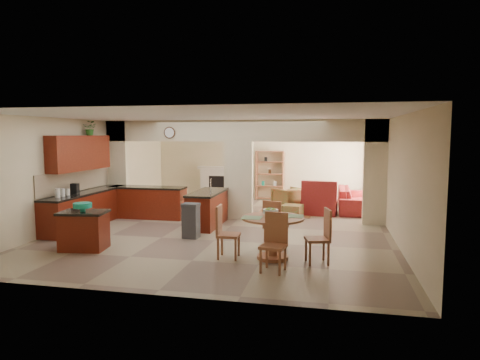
% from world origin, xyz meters
% --- Properties ---
extents(floor, '(10.00, 10.00, 0.00)m').
position_xyz_m(floor, '(0.00, 0.00, 0.00)').
color(floor, gray).
rests_on(floor, ground).
extents(ceiling, '(10.00, 10.00, 0.00)m').
position_xyz_m(ceiling, '(0.00, 0.00, 2.80)').
color(ceiling, white).
rests_on(ceiling, wall_back).
extents(wall_back, '(8.00, 0.00, 8.00)m').
position_xyz_m(wall_back, '(0.00, 5.00, 1.40)').
color(wall_back, beige).
rests_on(wall_back, floor).
extents(wall_front, '(8.00, 0.00, 8.00)m').
position_xyz_m(wall_front, '(0.00, -5.00, 1.40)').
color(wall_front, beige).
rests_on(wall_front, floor).
extents(wall_left, '(0.00, 10.00, 10.00)m').
position_xyz_m(wall_left, '(-4.00, 0.00, 1.40)').
color(wall_left, beige).
rests_on(wall_left, floor).
extents(wall_right, '(0.00, 10.00, 10.00)m').
position_xyz_m(wall_right, '(4.00, 0.00, 1.40)').
color(wall_right, beige).
rests_on(wall_right, floor).
extents(partition_left_pier, '(0.60, 0.25, 2.80)m').
position_xyz_m(partition_left_pier, '(-3.70, 1.00, 1.40)').
color(partition_left_pier, beige).
rests_on(partition_left_pier, floor).
extents(partition_center_pier, '(0.80, 0.25, 2.20)m').
position_xyz_m(partition_center_pier, '(0.00, 1.00, 1.10)').
color(partition_center_pier, beige).
rests_on(partition_center_pier, floor).
extents(partition_right_pier, '(0.60, 0.25, 2.80)m').
position_xyz_m(partition_right_pier, '(3.70, 1.00, 1.40)').
color(partition_right_pier, beige).
rests_on(partition_right_pier, floor).
extents(partition_header, '(8.00, 0.25, 0.60)m').
position_xyz_m(partition_header, '(0.00, 1.00, 2.50)').
color(partition_header, beige).
rests_on(partition_header, partition_center_pier).
extents(kitchen_counter, '(2.52, 3.29, 1.48)m').
position_xyz_m(kitchen_counter, '(-3.26, -0.25, 0.46)').
color(kitchen_counter, '#481108').
rests_on(kitchen_counter, floor).
extents(upper_cabinets, '(0.35, 2.40, 0.90)m').
position_xyz_m(upper_cabinets, '(-3.82, -0.80, 1.92)').
color(upper_cabinets, '#481108').
rests_on(upper_cabinets, wall_left).
extents(peninsula, '(0.70, 1.85, 0.91)m').
position_xyz_m(peninsula, '(-0.60, -0.11, 0.46)').
color(peninsula, '#481108').
rests_on(peninsula, floor).
extents(wall_clock, '(0.34, 0.03, 0.34)m').
position_xyz_m(wall_clock, '(-2.00, 0.85, 2.45)').
color(wall_clock, '#492A18').
rests_on(wall_clock, partition_header).
extents(rug, '(1.60, 1.30, 0.01)m').
position_xyz_m(rug, '(1.20, 2.10, 0.01)').
color(rug, '#905A34').
rests_on(rug, floor).
extents(fireplace, '(1.60, 0.35, 1.20)m').
position_xyz_m(fireplace, '(-1.60, 4.83, 0.61)').
color(fireplace, beige).
rests_on(fireplace, floor).
extents(shelving_unit, '(1.00, 0.32, 1.80)m').
position_xyz_m(shelving_unit, '(0.35, 4.82, 0.90)').
color(shelving_unit, '#975534').
rests_on(shelving_unit, floor).
extents(window_a, '(0.02, 0.90, 1.90)m').
position_xyz_m(window_a, '(3.97, 2.30, 1.20)').
color(window_a, white).
rests_on(window_a, wall_right).
extents(window_b, '(0.02, 0.90, 1.90)m').
position_xyz_m(window_b, '(3.97, 4.00, 1.20)').
color(window_b, white).
rests_on(window_b, wall_right).
extents(glazed_door, '(0.02, 0.70, 2.10)m').
position_xyz_m(glazed_door, '(3.97, 3.15, 1.05)').
color(glazed_door, white).
rests_on(glazed_door, wall_right).
extents(drape_a_left, '(0.10, 0.28, 2.30)m').
position_xyz_m(drape_a_left, '(3.93, 1.70, 1.20)').
color(drape_a_left, '#42251A').
rests_on(drape_a_left, wall_right).
extents(drape_a_right, '(0.10, 0.28, 2.30)m').
position_xyz_m(drape_a_right, '(3.93, 2.90, 1.20)').
color(drape_a_right, '#42251A').
rests_on(drape_a_right, wall_right).
extents(drape_b_left, '(0.10, 0.28, 2.30)m').
position_xyz_m(drape_b_left, '(3.93, 3.40, 1.20)').
color(drape_b_left, '#42251A').
rests_on(drape_b_left, wall_right).
extents(drape_b_right, '(0.10, 0.28, 2.30)m').
position_xyz_m(drape_b_right, '(3.93, 4.60, 1.20)').
color(drape_b_right, '#42251A').
rests_on(drape_b_right, wall_right).
extents(ceiling_fan, '(1.00, 1.00, 0.10)m').
position_xyz_m(ceiling_fan, '(1.50, 3.00, 2.56)').
color(ceiling_fan, white).
rests_on(ceiling_fan, ceiling).
extents(kitchen_island, '(1.02, 0.79, 0.81)m').
position_xyz_m(kitchen_island, '(-2.45, -2.91, 0.41)').
color(kitchen_island, '#481108').
rests_on(kitchen_island, floor).
extents(teal_bowl, '(0.38, 0.38, 0.18)m').
position_xyz_m(teal_bowl, '(-2.46, -2.92, 0.90)').
color(teal_bowl, '#159677').
rests_on(teal_bowl, kitchen_island).
extents(trash_can, '(0.37, 0.32, 0.75)m').
position_xyz_m(trash_can, '(-0.60, -1.48, 0.37)').
color(trash_can, '#303032').
rests_on(trash_can, floor).
extents(dining_table, '(1.20, 1.20, 0.82)m').
position_xyz_m(dining_table, '(1.48, -2.75, 0.53)').
color(dining_table, '#975534').
rests_on(dining_table, floor).
extents(fruit_bowl, '(0.30, 0.30, 0.16)m').
position_xyz_m(fruit_bowl, '(1.43, -2.71, 0.90)').
color(fruit_bowl, '#64A122').
rests_on(fruit_bowl, dining_table).
extents(sofa, '(2.49, 0.98, 0.73)m').
position_xyz_m(sofa, '(3.30, 3.07, 0.36)').
color(sofa, maroon).
rests_on(sofa, floor).
extents(chaise, '(1.11, 0.93, 0.42)m').
position_xyz_m(chaise, '(2.23, 2.22, 0.21)').
color(chaise, maroon).
rests_on(chaise, floor).
extents(armchair, '(1.18, 1.18, 0.77)m').
position_xyz_m(armchair, '(1.30, 2.38, 0.38)').
color(armchair, '#99341B').
rests_on(armchair, floor).
extents(ottoman, '(0.63, 0.63, 0.39)m').
position_xyz_m(ottoman, '(1.49, 1.37, 0.20)').
color(ottoman, '#99341B').
rests_on(ottoman, floor).
extents(plant, '(0.41, 0.37, 0.39)m').
position_xyz_m(plant, '(-3.82, -0.28, 2.56)').
color(plant, '#1A5516').
rests_on(plant, upper_cabinets).
extents(chair_north, '(0.54, 0.54, 1.02)m').
position_xyz_m(chair_north, '(1.41, -2.01, 0.55)').
color(chair_north, '#975534').
rests_on(chair_north, floor).
extents(chair_east, '(0.52, 0.52, 1.02)m').
position_xyz_m(chair_east, '(2.41, -2.85, 0.55)').
color(chair_east, '#975534').
rests_on(chair_east, floor).
extents(chair_south, '(0.49, 0.49, 1.02)m').
position_xyz_m(chair_south, '(1.61, -3.46, 0.55)').
color(chair_south, '#975534').
rests_on(chair_south, floor).
extents(chair_west, '(0.44, 0.43, 1.02)m').
position_xyz_m(chair_west, '(0.55, -2.88, 0.55)').
color(chair_west, '#975534').
rests_on(chair_west, floor).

